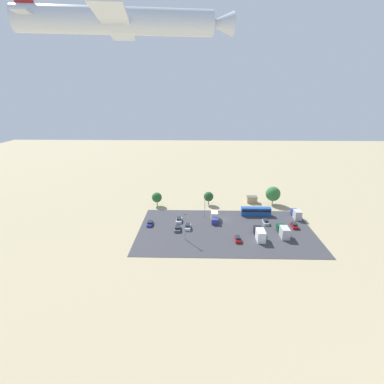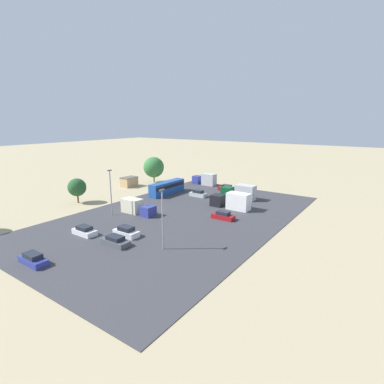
# 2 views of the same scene
# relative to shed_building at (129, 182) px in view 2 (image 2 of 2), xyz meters

# --- Properties ---
(ground_plane) EXTENTS (400.00, 400.00, 0.00)m
(ground_plane) POSITION_rel_shed_building_xyz_m (13.65, 19.43, -1.37)
(ground_plane) COLOR tan
(parking_lot_surface) EXTENTS (60.24, 37.03, 0.08)m
(parking_lot_surface) POSITION_rel_shed_building_xyz_m (13.65, 28.67, -1.33)
(parking_lot_surface) COLOR #38383D
(parking_lot_surface) RESTS_ON ground
(shed_building) EXTENTS (4.53, 3.22, 2.73)m
(shed_building) POSITION_rel_shed_building_xyz_m (0.00, 0.00, 0.00)
(shed_building) COLOR tan
(shed_building) RESTS_ON ground
(bus) EXTENTS (11.38, 2.44, 3.18)m
(bus) POSITION_rel_shed_building_xyz_m (0.86, 14.67, 0.42)
(bus) COLOR #1E4C9E
(bus) RESTS_ON ground
(parked_car_0) EXTENTS (1.99, 4.60, 1.44)m
(parked_car_0) POSITION_rel_shed_building_xyz_m (30.34, 28.88, -0.69)
(parked_car_0) COLOR #4C5156
(parked_car_0) RESTS_ON ground
(parked_car_1) EXTENTS (1.88, 4.40, 1.61)m
(parked_car_1) POSITION_rel_shed_building_xyz_m (-10.87, 25.46, -0.62)
(parked_car_1) COLOR maroon
(parked_car_1) RESTS_ON ground
(parked_car_2) EXTENTS (1.73, 4.37, 1.53)m
(parked_car_2) POSITION_rel_shed_building_xyz_m (10.42, 36.24, -0.66)
(parked_car_2) COLOR maroon
(parked_car_2) RESTS_ON ground
(parked_car_3) EXTENTS (1.80, 4.27, 1.62)m
(parked_car_3) POSITION_rel_shed_building_xyz_m (-1.39, 22.68, -0.62)
(parked_car_3) COLOR #ADB2B7
(parked_car_3) RESTS_ON ground
(parked_car_4) EXTENTS (1.95, 4.39, 1.60)m
(parked_car_4) POSITION_rel_shed_building_xyz_m (26.87, 27.50, -0.62)
(parked_car_4) COLOR silver
(parked_car_4) RESTS_ON ground
(parked_car_5) EXTENTS (1.96, 4.30, 1.47)m
(parked_car_5) POSITION_rel_shed_building_xyz_m (30.39, 21.45, -0.68)
(parked_car_5) COLOR silver
(parked_car_5) RESTS_ON ground
(parked_car_6) EXTENTS (1.79, 4.51, 1.48)m
(parked_car_6) POSITION_rel_shed_building_xyz_m (40.64, 24.82, -0.68)
(parked_car_6) COLOR navy
(parked_car_6) RESTS_ON ground
(parked_truck_0) EXTENTS (2.38, 7.14, 3.34)m
(parked_truck_0) POSITION_rel_shed_building_xyz_m (-14.15, 16.76, 0.24)
(parked_truck_0) COLOR navy
(parked_truck_0) RESTS_ON ground
(parked_truck_1) EXTENTS (2.60, 8.66, 3.52)m
(parked_truck_1) POSITION_rel_shed_building_xyz_m (3.05, 34.38, 0.32)
(parked_truck_1) COLOR black
(parked_truck_1) RESTS_ON ground
(parked_truck_2) EXTENTS (2.50, 7.57, 2.83)m
(parked_truck_2) POSITION_rel_shed_building_xyz_m (17.13, 20.12, 0.00)
(parked_truck_2) COLOR navy
(parked_truck_2) RESTS_ON ground
(parked_truck_3) EXTENTS (2.56, 8.34, 3.50)m
(parked_truck_3) POSITION_rel_shed_building_xyz_m (-5.23, 32.17, 0.31)
(parked_truck_3) COLOR #0C4723
(parked_truck_3) RESTS_ON ground
(tree_apron_mid) EXTENTS (4.07, 4.07, 5.68)m
(tree_apron_mid) POSITION_rel_shed_building_xyz_m (18.97, 3.32, 2.26)
(tree_apron_mid) COLOR brown
(tree_apron_mid) RESTS_ON ground
(tree_apron_far) EXTENTS (6.18, 6.18, 7.74)m
(tree_apron_far) POSITION_rel_shed_building_xyz_m (-8.48, 1.84, 3.27)
(tree_apron_far) COLOR brown
(tree_apron_far) RESTS_ON ground
(light_pole_lot_centre) EXTENTS (0.90, 0.28, 9.05)m
(light_pole_lot_centre) POSITION_rel_shed_building_xyz_m (20.76, 16.96, 3.67)
(light_pole_lot_centre) COLOR gray
(light_pole_lot_centre) RESTS_ON ground
(light_pole_lot_edge) EXTENTS (0.90, 0.28, 8.92)m
(light_pole_lot_edge) POSITION_rel_shed_building_xyz_m (27.39, 35.75, 3.60)
(light_pole_lot_edge) COLOR gray
(light_pole_lot_edge) RESTS_ON ground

